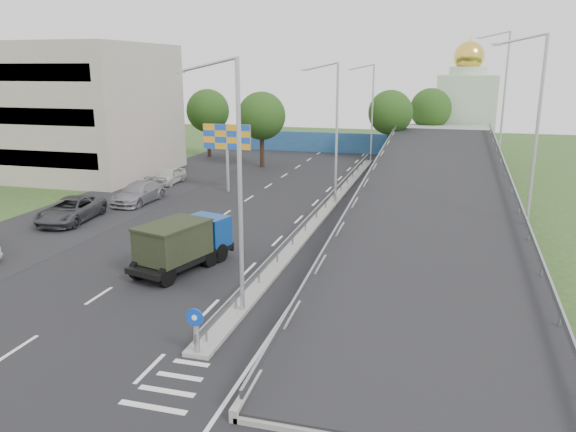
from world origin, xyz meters
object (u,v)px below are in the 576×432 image
(parked_car_e, at_px, (169,176))
(billboard, at_px, (227,141))
(church, at_px, (465,106))
(parked_car_d, at_px, (139,193))
(sign_bollard, at_px, (196,330))
(lamp_post_near, at_px, (235,175))
(lamp_post_far, at_px, (371,108))
(lamp_post_mid, at_px, (334,126))
(parked_car_c, at_px, (71,210))
(dump_truck, at_px, (183,242))

(parked_car_e, bearing_deg, billboard, -16.95)
(church, bearing_deg, billboard, -120.70)
(church, height_order, parked_car_d, church)
(sign_bollard, relative_size, church, 0.12)
(lamp_post_near, relative_size, lamp_post_far, 1.00)
(sign_bollard, xyz_separation_m, lamp_post_far, (0.11, 43.83, 4.77))
(parked_car_d, bearing_deg, lamp_post_mid, 15.21)
(lamp_post_near, relative_size, parked_car_c, 1.77)
(lamp_post_near, xyz_separation_m, parked_car_c, (-15.66, 10.51, -5.02))
(billboard, xyz_separation_m, parked_car_d, (-5.00, -5.52, -3.41))
(billboard, relative_size, parked_car_e, 1.30)
(lamp_post_mid, height_order, dump_truck, lamp_post_mid)
(parked_car_c, bearing_deg, lamp_post_near, -40.46)
(sign_bollard, xyz_separation_m, billboard, (-9.00, 25.83, 3.15))
(billboard, bearing_deg, lamp_post_far, 63.16)
(lamp_post_far, bearing_deg, sign_bollard, -90.14)
(sign_bollard, distance_m, parked_car_e, 31.46)
(parked_car_e, bearing_deg, church, 48.73)
(lamp_post_mid, xyz_separation_m, church, (9.89, 34.00, -0.50))
(lamp_post_mid, distance_m, parked_car_d, 15.38)
(parked_car_d, xyz_separation_m, parked_car_e, (-1.21, 7.23, -0.06))
(lamp_post_far, bearing_deg, dump_truck, -97.17)
(lamp_post_near, bearing_deg, sign_bollard, -91.64)
(billboard, bearing_deg, parked_car_d, -132.17)
(lamp_post_far, height_order, church, church)
(lamp_post_mid, distance_m, church, 35.41)
(sign_bollard, relative_size, parked_car_d, 0.31)
(lamp_post_mid, bearing_deg, parked_car_c, -148.79)
(lamp_post_near, height_order, dump_truck, lamp_post_near)
(lamp_post_near, distance_m, lamp_post_far, 40.00)
(lamp_post_mid, height_order, parked_car_d, lamp_post_mid)
(lamp_post_near, bearing_deg, parked_car_d, 130.56)
(lamp_post_mid, bearing_deg, lamp_post_near, -90.00)
(lamp_post_mid, bearing_deg, parked_car_e, 166.36)
(dump_truck, relative_size, parked_car_e, 1.45)
(lamp_post_near, xyz_separation_m, dump_truck, (-4.49, 4.27, -4.40))
(church, xyz_separation_m, dump_truck, (-14.39, -49.73, -3.90))
(lamp_post_near, height_order, billboard, lamp_post_near)
(sign_bollard, distance_m, dump_truck, 9.22)
(lamp_post_mid, height_order, parked_car_e, lamp_post_mid)
(lamp_post_far, height_order, parked_car_e, lamp_post_far)
(lamp_post_mid, relative_size, parked_car_e, 2.38)
(dump_truck, bearing_deg, church, 89.43)
(lamp_post_far, xyz_separation_m, billboard, (-9.11, -18.00, -1.62))
(lamp_post_near, xyz_separation_m, billboard, (-9.11, 22.00, -1.62))
(church, relative_size, parked_car_d, 2.58)
(lamp_post_near, height_order, church, church)
(lamp_post_mid, distance_m, parked_car_c, 18.99)
(lamp_post_near, relative_size, parked_car_e, 2.38)
(church, bearing_deg, parked_car_c, -120.44)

